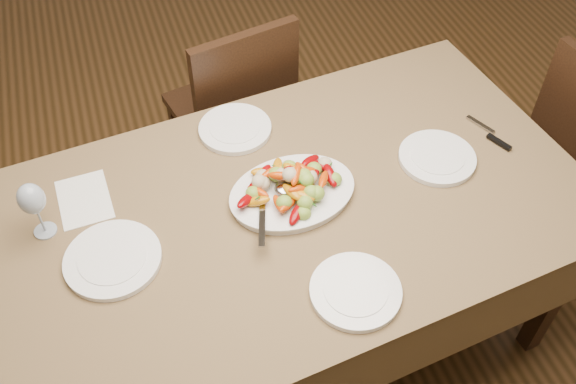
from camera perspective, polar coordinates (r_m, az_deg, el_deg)
The scene contains 13 objects.
floor at distance 2.61m, azimuth 5.05°, elevation -10.52°, with size 6.00×6.00×0.00m, color #372411.
dining_table at distance 2.23m, azimuth 0.00°, elevation -7.58°, with size 1.84×1.04×0.76m, color brown.
chair_far at distance 2.69m, azimuth -5.32°, elevation 7.39°, with size 0.42×0.42×0.95m, color black, non-canonical shape.
serving_platter at distance 1.94m, azimuth 0.38°, elevation -0.20°, with size 0.38×0.28×0.02m, color white.
roasted_vegetables at distance 1.90m, azimuth 0.39°, elevation 0.95°, with size 0.31×0.21×0.09m, color #6F0204, non-canonical shape.
serving_spoon at distance 1.88m, azimuth -0.94°, elevation -0.84°, with size 0.28×0.06×0.03m, color #9EA0A8, non-canonical shape.
plate_left at distance 1.86m, azimuth -15.30°, elevation -5.80°, with size 0.27×0.27×0.02m, color white.
plate_right at distance 2.11m, azimuth 13.11°, elevation 2.97°, with size 0.25×0.25×0.02m, color white.
plate_far at distance 2.16m, azimuth -4.72°, elevation 5.61°, with size 0.24×0.24×0.02m, color white.
plate_near at distance 1.75m, azimuth 6.02°, elevation -8.77°, with size 0.25×0.25×0.02m, color white.
wine_glass at distance 1.92m, azimuth -21.52°, elevation -1.39°, with size 0.08×0.08×0.20m, color #8C99A5, non-canonical shape.
menu_card at distance 2.04m, azimuth -17.66°, elevation -0.63°, with size 0.15×0.21×0.00m, color silver.
table_knife at distance 2.24m, azimuth 17.54°, elevation 4.89°, with size 0.02×0.20×0.01m, color #9EA0A8, non-canonical shape.
Camera 1 is at (-0.64, -1.21, 2.22)m, focal length 40.00 mm.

